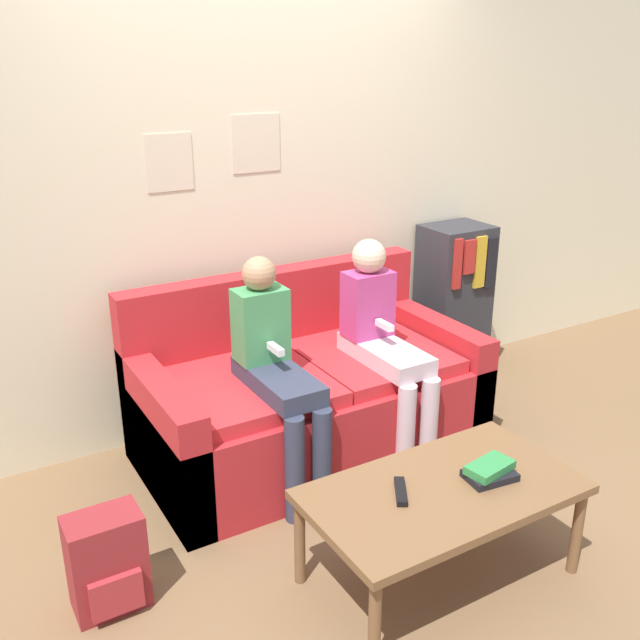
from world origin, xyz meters
TOP-DOWN VIEW (x-y plane):
  - ground_plane at (0.00, 0.00)m, footprint 10.00×10.00m
  - wall_back at (-0.00, 1.11)m, footprint 8.00×0.06m
  - couch at (0.00, 0.57)m, footprint 1.72×0.90m
  - coffee_table at (-0.04, -0.57)m, footprint 1.06×0.59m
  - person_left at (-0.28, 0.35)m, footprint 0.24×0.60m
  - person_right at (0.33, 0.35)m, footprint 0.24×0.60m
  - tv_remote at (-0.21, -0.52)m, footprint 0.12×0.17m
  - book_stack at (0.16, -0.61)m, footprint 0.21×0.15m
  - bookshelf at (1.25, 0.90)m, footprint 0.40×0.34m
  - backpack at (-1.21, -0.06)m, footprint 0.28×0.21m

SIDE VIEW (x-z plane):
  - ground_plane at x=0.00m, z-range 0.00..0.00m
  - backpack at x=-1.21m, z-range 0.00..0.39m
  - couch at x=0.00m, z-range -0.15..0.75m
  - coffee_table at x=-0.04m, z-range 0.17..0.58m
  - tv_remote at x=-0.21m, z-range 0.42..0.44m
  - book_stack at x=0.16m, z-range 0.42..0.48m
  - bookshelf at x=1.25m, z-range 0.00..0.99m
  - person_left at x=-0.28m, z-range 0.07..1.18m
  - person_right at x=0.33m, z-range 0.07..1.19m
  - wall_back at x=0.00m, z-range 0.00..2.60m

